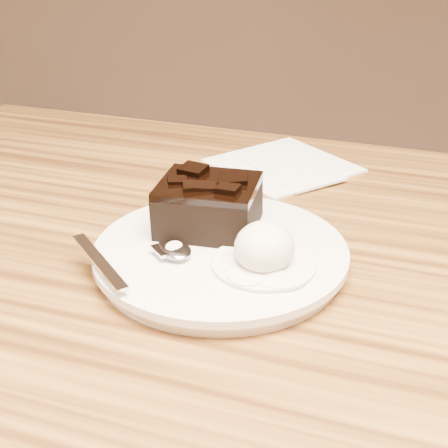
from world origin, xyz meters
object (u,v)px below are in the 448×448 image
(brownie, at_px, (209,208))
(plate, at_px, (221,256))
(ice_cream_scoop, at_px, (264,247))
(napkin, at_px, (283,164))
(spoon, at_px, (174,251))

(brownie, bearing_deg, plate, -54.36)
(ice_cream_scoop, relative_size, napkin, 0.37)
(spoon, bearing_deg, ice_cream_scoop, -42.97)
(ice_cream_scoop, bearing_deg, spoon, -173.04)
(plate, height_order, napkin, plate)
(plate, xyz_separation_m, spoon, (-0.04, -0.03, 0.01))
(ice_cream_scoop, xyz_separation_m, napkin, (-0.06, 0.29, -0.04))
(brownie, height_order, napkin, brownie)
(plate, xyz_separation_m, napkin, (-0.01, 0.27, -0.01))
(plate, height_order, brownie, brownie)
(ice_cream_scoop, relative_size, spoon, 0.35)
(spoon, xyz_separation_m, napkin, (0.03, 0.30, -0.02))
(plate, distance_m, brownie, 0.05)
(napkin, bearing_deg, spoon, -95.20)
(brownie, relative_size, ice_cream_scoop, 1.64)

